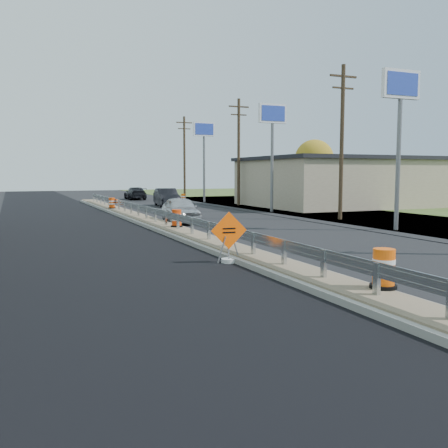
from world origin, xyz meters
name	(u,v)px	position (x,y,z in m)	size (l,w,h in m)	color
ground	(229,252)	(0.00, 0.00, 0.00)	(140.00, 140.00, 0.00)	black
milled_overlay	(72,229)	(-4.40, 10.00, 0.01)	(7.20, 120.00, 0.01)	black
median	(166,227)	(0.00, 8.00, 0.11)	(1.60, 55.00, 0.23)	gray
guardrail	(160,214)	(0.00, 9.00, 0.73)	(0.10, 46.15, 0.72)	silver
retail_building_near	(354,181)	(20.99, 20.00, 2.16)	(18.50, 12.50, 4.27)	tan
pylon_sign_south	(400,99)	(10.50, 3.00, 6.48)	(2.20, 0.30, 7.90)	slate
pylon_sign_mid	(272,124)	(10.50, 16.00, 6.48)	(2.20, 0.30, 7.90)	slate
pylon_sign_north	(204,137)	(10.50, 30.00, 6.48)	(2.20, 0.30, 7.90)	slate
utility_pole_smid	(342,139)	(11.50, 9.00, 4.93)	(1.90, 0.26, 9.40)	#473523
utility_pole_nmid	(239,150)	(11.50, 24.00, 4.93)	(1.90, 0.26, 9.40)	#473523
utility_pole_north	(184,155)	(11.50, 39.00, 4.93)	(1.90, 0.26, 9.40)	#473523
tree_far_yellow	(314,159)	(26.00, 34.00, 4.54)	(4.62, 4.62, 6.86)	#473523
caution_sign	(229,250)	(-0.90, -2.05, 0.42)	(1.19, 0.50, 1.65)	white
barrel_median_near	(384,269)	(0.55, -7.58, 0.67)	(0.62, 0.62, 0.92)	black
barrel_median_mid	(177,219)	(0.23, 6.92, 0.64)	(0.59, 0.59, 0.86)	black
barrel_median_far	(112,203)	(-0.25, 21.39, 0.62)	(0.55, 0.55, 0.81)	black
barrel_shoulder_far	(183,198)	(8.67, 31.08, 0.40)	(0.56, 0.56, 0.83)	black
car_silver	(181,210)	(1.80, 11.07, 0.75)	(1.77, 4.40, 1.50)	#B8B9BD
car_dark_mid	(167,197)	(5.27, 25.50, 0.78)	(1.65, 4.73, 1.56)	black
car_dark_far	(135,193)	(5.34, 37.76, 0.68)	(1.90, 4.66, 1.35)	black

